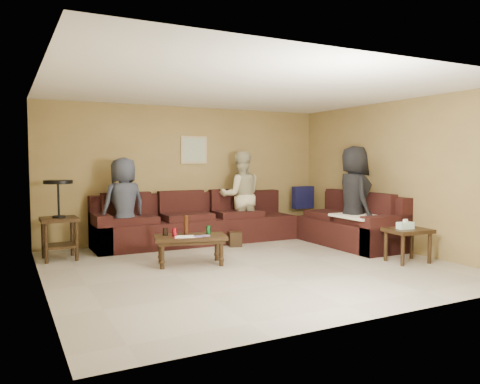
{
  "coord_description": "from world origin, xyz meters",
  "views": [
    {
      "loc": [
        -3.14,
        -5.81,
        1.52
      ],
      "look_at": [
        0.25,
        0.85,
        1.0
      ],
      "focal_mm": 35.0,
      "sensor_mm": 36.0,
      "label": 1
    }
  ],
  "objects": [
    {
      "name": "side_table_right",
      "position": [
        2.17,
        -0.84,
        0.43
      ],
      "size": [
        0.66,
        0.56,
        0.65
      ],
      "rotation": [
        0.0,
        0.0,
        -0.11
      ],
      "color": "black",
      "rests_on": "ground"
    },
    {
      "name": "wall_art",
      "position": [
        0.1,
        2.48,
        1.7
      ],
      "size": [
        0.52,
        0.04,
        0.52
      ],
      "color": "tan",
      "rests_on": "ground"
    },
    {
      "name": "end_table_left",
      "position": [
        -2.4,
        1.7,
        0.63
      ],
      "size": [
        0.54,
        0.54,
        1.21
      ],
      "rotation": [
        0.0,
        0.0,
        0.02
      ],
      "color": "black",
      "rests_on": "ground"
    },
    {
      "name": "person_middle",
      "position": [
        0.85,
        2.01,
        0.84
      ],
      "size": [
        0.94,
        0.81,
        1.67
      ],
      "primitive_type": "imported",
      "rotation": [
        0.0,
        0.0,
        2.91
      ],
      "color": "#C4BC91",
      "rests_on": "ground"
    },
    {
      "name": "waste_bin",
      "position": [
        0.46,
        1.45,
        0.13
      ],
      "size": [
        0.27,
        0.27,
        0.26
      ],
      "primitive_type": "cube",
      "rotation": [
        0.0,
        0.0,
        -0.28
      ],
      "color": "black",
      "rests_on": "ground"
    },
    {
      "name": "room",
      "position": [
        0.0,
        0.0,
        1.66
      ],
      "size": [
        5.6,
        5.5,
        2.5
      ],
      "color": "#ABA491",
      "rests_on": "ground"
    },
    {
      "name": "coffee_table",
      "position": [
        -0.75,
        0.47,
        0.36
      ],
      "size": [
        1.12,
        0.75,
        0.71
      ],
      "rotation": [
        0.0,
        0.0,
        -0.25
      ],
      "color": "black",
      "rests_on": "ground"
    },
    {
      "name": "person_right",
      "position": [
        2.17,
        0.36,
        0.87
      ],
      "size": [
        0.78,
        0.98,
        1.75
      ],
      "primitive_type": "imported",
      "rotation": [
        0.0,
        0.0,
        1.27
      ],
      "color": "black",
      "rests_on": "ground"
    },
    {
      "name": "sectional_sofa",
      "position": [
        0.81,
        1.52,
        0.33
      ],
      "size": [
        4.65,
        2.9,
        0.97
      ],
      "color": "black",
      "rests_on": "ground"
    },
    {
      "name": "person_left",
      "position": [
        -1.36,
        1.91,
        0.78
      ],
      "size": [
        0.86,
        0.67,
        1.56
      ],
      "primitive_type": "imported",
      "rotation": [
        0.0,
        0.0,
        3.4
      ],
      "color": "#2F3442",
      "rests_on": "ground"
    }
  ]
}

